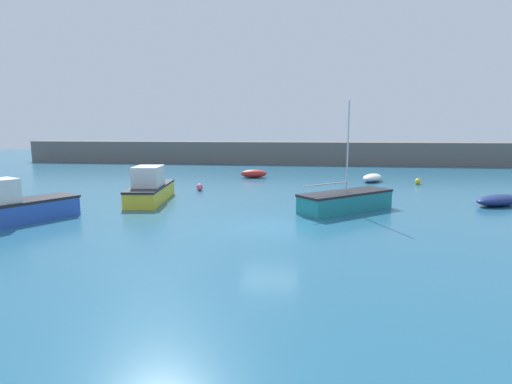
% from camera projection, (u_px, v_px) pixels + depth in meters
% --- Properties ---
extents(ground_plane, '(120.00, 120.00, 0.20)m').
position_uv_depth(ground_plane, '(270.00, 230.00, 17.61)').
color(ground_plane, '#235B7A').
extents(harbor_breakwater, '(67.54, 3.27, 2.66)m').
position_uv_depth(harbor_breakwater, '(293.00, 153.00, 49.29)').
color(harbor_breakwater, '#66605B').
rests_on(harbor_breakwater, ground_plane).
extents(rowboat_white_midwater, '(3.45, 2.80, 0.61)m').
position_uv_depth(rowboat_white_midwater, '(499.00, 200.00, 22.53)').
color(rowboat_white_midwater, navy).
rests_on(rowboat_white_midwater, ground_plane).
extents(open_tender_yellow, '(2.40, 2.95, 0.64)m').
position_uv_depth(open_tender_yellow, '(372.00, 178.00, 32.64)').
color(open_tender_yellow, white).
rests_on(open_tender_yellow, ground_plane).
extents(sailboat_tall_mast, '(5.31, 4.86, 5.72)m').
position_uv_depth(sailboat_tall_mast, '(346.00, 201.00, 21.09)').
color(sailboat_tall_mast, teal).
rests_on(sailboat_tall_mast, ground_plane).
extents(motorboat_with_cabin, '(2.47, 5.73, 2.14)m').
position_uv_depth(motorboat_with_cabin, '(150.00, 188.00, 23.70)').
color(motorboat_with_cabin, yellow).
rests_on(motorboat_with_cabin, ground_plane).
extents(motorboat_grey_hull, '(4.67, 6.44, 2.09)m').
position_uv_depth(motorboat_grey_hull, '(2.00, 209.00, 18.01)').
color(motorboat_grey_hull, '#2D56B7').
rests_on(motorboat_grey_hull, ground_plane).
extents(fishing_dinghy_green, '(2.46, 1.55, 0.71)m').
position_uv_depth(fishing_dinghy_green, '(254.00, 174.00, 35.27)').
color(fishing_dinghy_green, red).
rests_on(fishing_dinghy_green, ground_plane).
extents(mooring_buoy_orange, '(0.54, 0.54, 0.54)m').
position_uv_depth(mooring_buoy_orange, '(150.00, 173.00, 36.52)').
color(mooring_buoy_orange, orange).
rests_on(mooring_buoy_orange, ground_plane).
extents(mooring_buoy_yellow, '(0.46, 0.46, 0.46)m').
position_uv_depth(mooring_buoy_yellow, '(418.00, 181.00, 31.09)').
color(mooring_buoy_yellow, yellow).
rests_on(mooring_buoy_yellow, ground_plane).
extents(mooring_buoy_pink, '(0.48, 0.48, 0.48)m').
position_uv_depth(mooring_buoy_pink, '(200.00, 187.00, 28.02)').
color(mooring_buoy_pink, '#EA668C').
rests_on(mooring_buoy_pink, ground_plane).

